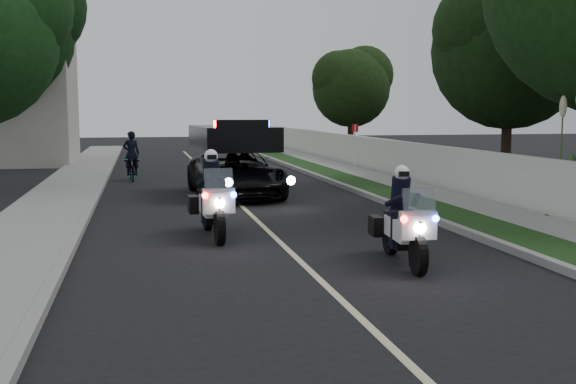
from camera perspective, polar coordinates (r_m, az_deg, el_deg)
name	(u,v)px	position (r m, az deg, el deg)	size (l,w,h in m)	color
ground	(320,280)	(11.06, 2.65, -7.28)	(120.00, 120.00, 0.00)	black
curb_right	(366,194)	(21.65, 6.43, -0.18)	(0.20, 60.00, 0.15)	gray
grass_verge	(387,194)	(21.88, 8.17, -0.13)	(1.20, 60.00, 0.16)	#193814
sidewalk_right	(425,192)	(22.36, 11.30, -0.04)	(1.40, 60.00, 0.16)	gray
property_wall	(455,171)	(22.71, 13.66, 1.71)	(0.22, 60.00, 1.50)	beige
curb_left	(94,201)	(20.59, -15.76, -0.75)	(0.20, 60.00, 0.15)	gray
sidewalk_left	(54,202)	(20.69, -18.80, -0.82)	(2.00, 60.00, 0.16)	gray
lane_marking	(235,200)	(20.73, -4.38, -0.66)	(0.12, 50.00, 0.01)	#BFB78C
police_moto_left	(213,237)	(14.84, -6.21, -3.69)	(0.77, 2.20, 1.87)	silver
police_moto_right	(403,264)	(12.36, 9.46, -5.86)	(0.72, 2.05, 1.74)	silver
police_suv	(236,196)	(21.69, -4.35, -0.34)	(2.45, 5.30, 2.57)	black
bicycle	(132,181)	(27.06, -12.77, 0.93)	(0.58, 1.65, 0.86)	black
cyclist	(132,181)	(27.06, -12.77, 0.93)	(0.61, 0.41, 1.69)	black
sign_post	(354,175)	(29.01, 5.52, 1.45)	(0.34, 0.34, 2.18)	#A8160C
pampas_far	(569,219)	(18.45, 22.19, -2.09)	(1.34, 1.34, 3.83)	#BBB190
tree_right_c	(505,184)	(26.33, 17.47, 0.62)	(5.55, 5.55, 9.25)	black
tree_right_e	(350,155)	(41.69, 5.18, 3.07)	(4.63, 4.63, 7.72)	black
tree_left_far	(0,168)	(35.02, -22.71, 1.87)	(7.27, 7.27, 12.12)	black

